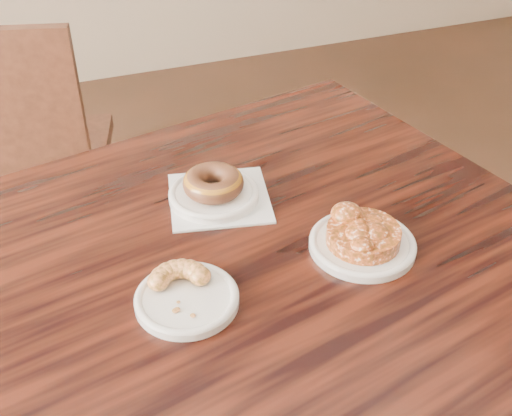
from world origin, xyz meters
name	(u,v)px	position (x,y,z in m)	size (l,w,h in m)	color
cafe_table	(276,411)	(-0.11, 0.11, 0.38)	(0.91, 0.91, 0.75)	black
chair_far	(23,163)	(-0.47, 1.05, 0.45)	(0.49, 0.49, 0.90)	black
napkin	(219,198)	(-0.15, 0.29, 0.75)	(0.17, 0.17, 0.00)	silver
plate_donut	(214,195)	(-0.16, 0.29, 0.76)	(0.15, 0.15, 0.01)	white
plate_cruller	(187,300)	(-0.27, 0.07, 0.76)	(0.14, 0.14, 0.01)	white
plate_fritter	(362,245)	(0.02, 0.09, 0.76)	(0.16, 0.16, 0.01)	silver
glazed_donut	(213,183)	(-0.16, 0.29, 0.78)	(0.10, 0.10, 0.04)	brown
apple_fritter	(364,232)	(0.02, 0.09, 0.78)	(0.15, 0.15, 0.04)	#3F1F06
cruller_fragment	(186,289)	(-0.27, 0.07, 0.78)	(0.10, 0.10, 0.03)	brown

